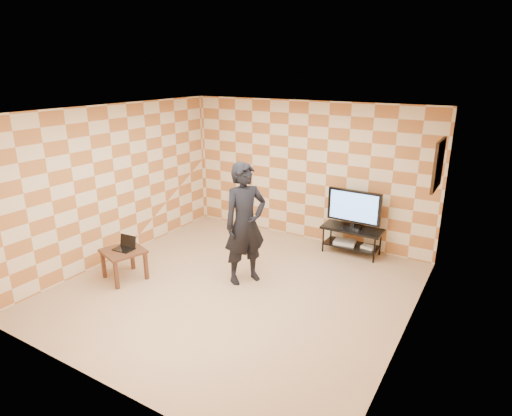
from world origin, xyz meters
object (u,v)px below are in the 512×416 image
at_px(tv_stand, 352,235).
at_px(tv, 354,207).
at_px(side_table, 124,255).
at_px(person, 245,224).

bearing_deg(tv_stand, tv, -88.75).
relative_size(tv_stand, tv, 1.11).
bearing_deg(tv, side_table, -134.81).
bearing_deg(side_table, tv_stand, 45.22).
height_order(tv_stand, tv, tv).
xyz_separation_m(tv, side_table, (-2.82, -2.84, -0.48)).
distance_m(tv_stand, side_table, 4.00).
distance_m(tv_stand, tv, 0.53).
relative_size(tv_stand, person, 0.56).
height_order(tv, side_table, tv).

